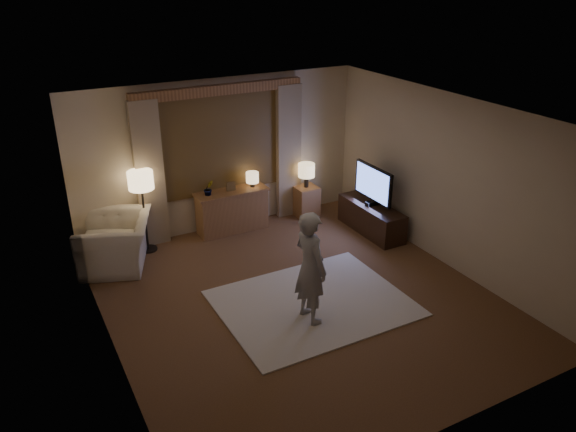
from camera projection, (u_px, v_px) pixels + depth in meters
room at (283, 199)px, 7.63m from camera, size 5.04×5.54×2.64m
rug at (313, 303)px, 7.68m from camera, size 2.50×2.00×0.02m
sideboard at (232, 212)px, 9.67m from camera, size 1.20×0.40×0.70m
picture_frame at (231, 187)px, 9.48m from camera, size 0.16×0.02×0.20m
plant at (209, 189)px, 9.29m from camera, size 0.17×0.13×0.30m
table_lamp_sideboard at (252, 178)px, 9.61m from camera, size 0.22×0.22×0.30m
floor_lamp at (141, 185)px, 8.66m from camera, size 0.39×0.39×1.35m
armchair at (116, 242)px, 8.53m from camera, size 1.37×1.46×0.76m
side_table at (306, 201)px, 10.28m from camera, size 0.40×0.40×0.56m
table_lamp_side at (306, 171)px, 10.04m from camera, size 0.30×0.30×0.44m
tv_stand at (371, 218)px, 9.66m from camera, size 0.45×1.40×0.50m
tv at (373, 184)px, 9.40m from camera, size 0.23×0.95×0.69m
person at (310, 267)px, 7.03m from camera, size 0.41×0.58×1.51m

